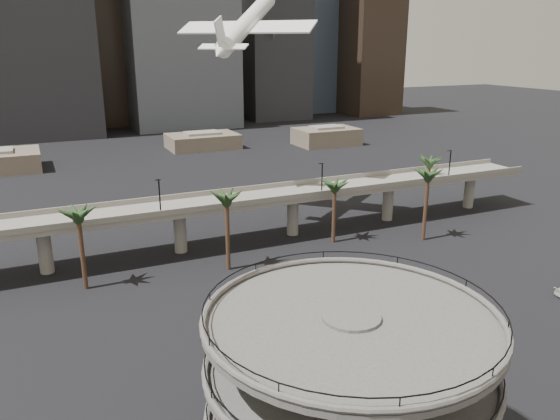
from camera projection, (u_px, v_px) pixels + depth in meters
name	position (u px, v px, depth m)	size (l,w,h in m)	color
parking_ramp	(348.00, 391.00, 41.86)	(22.20, 22.20, 17.35)	#4B4946
overpass	(238.00, 205.00, 99.06)	(130.00, 9.30, 14.70)	gray
palm_trees	(315.00, 187.00, 95.72)	(76.40, 18.40, 14.00)	#412A1C
low_buildings	(165.00, 147.00, 178.98)	(135.00, 27.50, 6.80)	brown
skyline	(137.00, 12.00, 233.99)	(269.00, 86.00, 131.87)	#7F7158
airborne_jet	(247.00, 24.00, 104.04)	(23.35, 23.72, 14.73)	white
car_a	(256.00, 341.00, 66.17)	(1.96, 4.88, 1.66)	#B7491A
car_b	(366.00, 310.00, 73.81)	(1.65, 4.72, 1.56)	black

